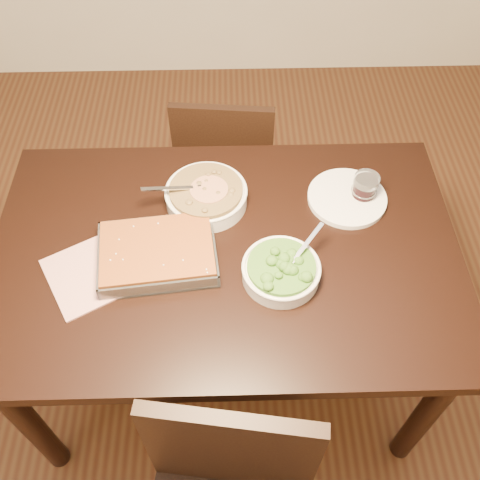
# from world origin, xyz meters

# --- Properties ---
(ground) EXTENTS (4.00, 4.00, 0.00)m
(ground) POSITION_xyz_m (0.00, 0.00, 0.00)
(ground) COLOR #412012
(ground) RESTS_ON ground
(table) EXTENTS (1.40, 0.90, 0.75)m
(table) POSITION_xyz_m (0.00, 0.00, 0.65)
(table) COLOR black
(table) RESTS_ON ground
(magazine_a) EXTENTS (0.40, 0.36, 0.01)m
(magazine_a) POSITION_xyz_m (-0.35, -0.06, 0.75)
(magazine_a) COLOR #9F2D2F
(magazine_a) RESTS_ON table
(coaster) EXTENTS (0.10, 0.10, 0.00)m
(coaster) POSITION_xyz_m (0.44, 0.20, 0.75)
(coaster) COLOR white
(coaster) RESTS_ON table
(stew_bowl) EXTENTS (0.28, 0.26, 0.10)m
(stew_bowl) POSITION_xyz_m (-0.06, 0.19, 0.79)
(stew_bowl) COLOR white
(stew_bowl) RESTS_ON table
(broccoli_bowl) EXTENTS (0.22, 0.22, 0.09)m
(broccoli_bowl) POSITION_xyz_m (0.16, -0.10, 0.78)
(broccoli_bowl) COLOR white
(broccoli_bowl) RESTS_ON table
(baking_dish) EXTENTS (0.36, 0.28, 0.06)m
(baking_dish) POSITION_xyz_m (-0.20, -0.03, 0.78)
(baking_dish) COLOR silver
(baking_dish) RESTS_ON table
(wine_tumbler) EXTENTS (0.08, 0.08, 0.09)m
(wine_tumbler) POSITION_xyz_m (0.44, 0.20, 0.80)
(wine_tumbler) COLOR black
(wine_tumbler) RESTS_ON coaster
(dinner_plate) EXTENTS (0.25, 0.25, 0.02)m
(dinner_plate) POSITION_xyz_m (0.39, 0.19, 0.76)
(dinner_plate) COLOR white
(dinner_plate) RESTS_ON table
(chair_far) EXTENTS (0.42, 0.42, 0.82)m
(chair_far) POSITION_xyz_m (0.00, 0.68, 0.46)
(chair_far) COLOR black
(chair_far) RESTS_ON ground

